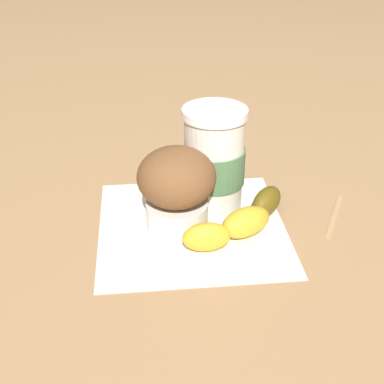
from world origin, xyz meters
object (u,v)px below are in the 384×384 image
Objects in this scene: banana at (241,220)px; sugar_packet at (214,174)px; muffin at (177,184)px; coffee_cup at (214,160)px.

banana is 2.78× the size of sugar_packet.
coffee_cup is at bearing 136.06° from muffin.
sugar_packet is at bearing 177.40° from coffee_cup.
coffee_cup is 1.29× the size of muffin.
muffin reaches higher than banana.
muffin is (0.05, -0.05, -0.01)m from coffee_cup.
coffee_cup is at bearing -152.27° from banana.
banana is at bearing 11.43° from sugar_packet.
muffin is at bearing -20.71° from sugar_packet.
banana reaches higher than sugar_packet.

